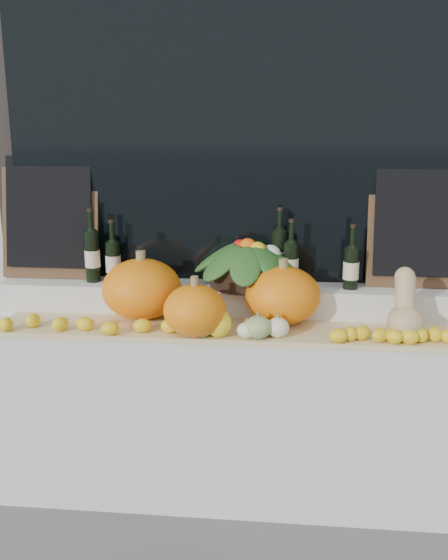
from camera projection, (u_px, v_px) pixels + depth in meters
The scene contains 18 objects.
storefront_facade at pixel (239, 39), 3.33m from camera, with size 7.00×0.94×4.50m.
display_sill at pixel (226, 408), 3.10m from camera, with size 2.30×0.55×0.88m, color silver.
rear_tier at pixel (229, 299), 3.11m from camera, with size 2.30×0.25×0.16m, color silver.
straw_bedding at pixel (223, 331), 2.87m from camera, with size 2.10×0.32×0.03m, color tan.
pumpkin_left at pixel (142, 289), 2.97m from camera, with size 0.38×0.38×0.29m, color orange.
pumpkin_right at pixel (283, 295), 2.90m from camera, with size 0.35×0.35×0.27m, color orange.
pumpkin_center at pixel (195, 310), 2.74m from camera, with size 0.28×0.28×0.23m, color orange.
butternut_squash at pixel (405, 310), 2.73m from camera, with size 0.16×0.22×0.30m.
decorative_gourds at pixel (237, 326), 2.73m from camera, with size 0.44×0.14×0.15m.
lemon_heap at pixel (220, 329), 2.75m from camera, with size 2.20×0.16×0.06m, color yellow, non-canonical shape.
produce_bowl at pixel (248, 262), 3.04m from camera, with size 0.57×0.57×0.25m.
wine_bottle_far_left at pixel (92, 255), 3.11m from camera, with size 0.08×0.08×0.37m.
wine_bottle_near_left at pixel (113, 261), 3.12m from camera, with size 0.08×0.08×0.31m.
wine_bottle_tall at pixel (279, 256), 3.07m from camera, with size 0.08×0.08×0.38m.
wine_bottle_near_right at pixel (291, 264), 3.02m from camera, with size 0.08×0.08×0.33m.
wine_bottle_far_right at pixel (351, 267), 2.99m from camera, with size 0.08×0.08×0.31m.
chalkboard_left at pixel (49, 215), 3.16m from camera, with size 0.50×0.13×0.61m.
chalkboard_right at pixel (421, 221), 2.98m from camera, with size 0.50×0.13×0.61m.
Camera 1 is at (0.28, -1.30, 1.85)m, focal length 40.00 mm.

